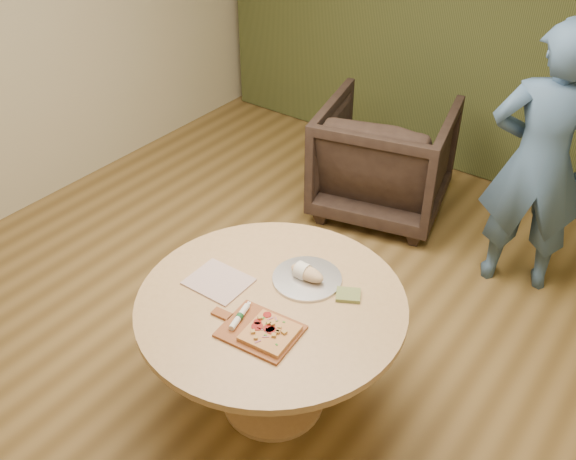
% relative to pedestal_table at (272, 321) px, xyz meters
% --- Properties ---
extents(room_shell, '(5.04, 6.04, 2.84)m').
position_rel_pedestal_table_xyz_m(room_shell, '(-0.32, 0.15, 0.79)').
color(room_shell, brown).
rests_on(room_shell, ground).
extents(curtain, '(4.80, 0.14, 2.78)m').
position_rel_pedestal_table_xyz_m(curtain, '(-0.32, 3.05, 0.79)').
color(curtain, '#303819').
rests_on(curtain, ground).
extents(pedestal_table, '(1.34, 1.34, 0.75)m').
position_rel_pedestal_table_xyz_m(pedestal_table, '(0.00, 0.00, 0.00)').
color(pedestal_table, tan).
rests_on(pedestal_table, ground).
extents(pizza_paddle, '(0.46, 0.31, 0.01)m').
position_rel_pedestal_table_xyz_m(pizza_paddle, '(0.09, -0.21, 0.15)').
color(pizza_paddle, brown).
rests_on(pizza_paddle, pedestal_table).
extents(flatbread_pizza, '(0.24, 0.24, 0.04)m').
position_rel_pedestal_table_xyz_m(flatbread_pizza, '(0.15, -0.20, 0.17)').
color(flatbread_pizza, tan).
rests_on(flatbread_pizza, pizza_paddle).
extents(cutlery_roll, '(0.07, 0.20, 0.03)m').
position_rel_pedestal_table_xyz_m(cutlery_roll, '(-0.03, -0.21, 0.17)').
color(cutlery_roll, white).
rests_on(cutlery_roll, pizza_paddle).
extents(newspaper, '(0.30, 0.25, 0.01)m').
position_rel_pedestal_table_xyz_m(newspaper, '(-0.30, -0.05, 0.15)').
color(newspaper, silver).
rests_on(newspaper, pedestal_table).
extents(serving_tray, '(0.36, 0.36, 0.02)m').
position_rel_pedestal_table_xyz_m(serving_tray, '(0.05, 0.23, 0.15)').
color(serving_tray, silver).
rests_on(serving_tray, pedestal_table).
extents(bread_roll, '(0.19, 0.09, 0.09)m').
position_rel_pedestal_table_xyz_m(bread_roll, '(0.04, 0.23, 0.18)').
color(bread_roll, '#DCB786').
rests_on(bread_roll, serving_tray).
extents(green_packet, '(0.15, 0.15, 0.02)m').
position_rel_pedestal_table_xyz_m(green_packet, '(0.29, 0.25, 0.15)').
color(green_packet, '#53612B').
rests_on(green_packet, pedestal_table).
extents(armchair, '(1.14, 1.09, 0.98)m').
position_rel_pedestal_table_xyz_m(armchair, '(-0.51, 2.07, -0.12)').
color(armchair, black).
rests_on(armchair, ground).
extents(person_standing, '(0.77, 0.65, 1.80)m').
position_rel_pedestal_table_xyz_m(person_standing, '(0.66, 1.85, 0.29)').
color(person_standing, '#3C5C84').
rests_on(person_standing, ground).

